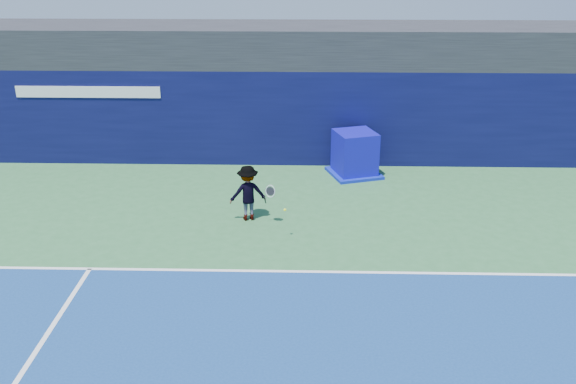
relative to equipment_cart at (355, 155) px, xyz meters
The scene contains 7 objects.
ground 9.32m from the equipment_cart, 97.69° to the right, with size 80.00×80.00×0.00m, color #2F6839.
baseline 6.37m from the equipment_cart, 101.32° to the right, with size 24.00×0.10×0.01m, color white.
stadium_band 3.96m from the equipment_cart, 118.57° to the left, with size 36.00×3.00×1.20m, color black.
back_wall_assembly 2.00m from the equipment_cart, 134.19° to the left, with size 36.00×1.03×3.00m.
equipment_cart is the anchor object (origin of this frame).
tennis_player 4.53m from the equipment_cart, 130.88° to the right, with size 1.25×0.75×1.46m.
tennis_ball 4.95m from the equipment_cart, 113.66° to the right, with size 0.07×0.07×0.07m.
Camera 1 is at (-0.30, -9.36, 6.82)m, focal length 40.00 mm.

